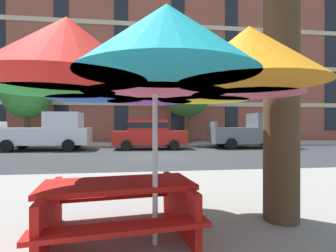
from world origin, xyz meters
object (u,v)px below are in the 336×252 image
(pickup_gray, at_px, (253,132))
(patio_umbrella, at_px, (155,70))
(street_tree_left, at_px, (26,95))
(street_tree_middle, at_px, (187,91))
(picnic_table, at_px, (118,205))
(pickup_white, at_px, (49,132))
(sedan_red, at_px, (149,133))

(pickup_gray, bearing_deg, patio_umbrella, -119.75)
(street_tree_left, relative_size, street_tree_middle, 0.87)
(street_tree_left, height_order, picnic_table, street_tree_left)
(street_tree_middle, xyz_separation_m, patio_umbrella, (-3.61, -15.77, -1.88))
(pickup_white, height_order, picnic_table, pickup_white)
(pickup_white, xyz_separation_m, street_tree_middle, (8.81, 3.07, 2.94))
(street_tree_left, bearing_deg, street_tree_middle, -1.50)
(sedan_red, distance_m, street_tree_middle, 5.26)
(sedan_red, height_order, pickup_gray, pickup_gray)
(sedan_red, distance_m, picnic_table, 12.45)
(sedan_red, xyz_separation_m, pickup_gray, (6.67, 0.00, 0.08))
(sedan_red, height_order, patio_umbrella, patio_umbrella)
(picnic_table, bearing_deg, pickup_gray, 58.21)
(pickup_white, height_order, street_tree_left, street_tree_left)
(sedan_red, xyz_separation_m, picnic_table, (-1.02, -12.40, -0.46))
(pickup_white, distance_m, pickup_gray, 12.46)
(street_tree_middle, height_order, picnic_table, street_tree_middle)
(sedan_red, xyz_separation_m, patio_umbrella, (-0.59, -12.70, 1.14))
(pickup_white, distance_m, street_tree_left, 4.91)
(patio_umbrella, bearing_deg, sedan_red, 87.34)
(pickup_gray, bearing_deg, pickup_white, 180.00)
(pickup_gray, height_order, street_tree_middle, street_tree_middle)
(sedan_red, height_order, street_tree_left, street_tree_left)
(pickup_white, distance_m, street_tree_middle, 9.79)
(pickup_white, height_order, sedan_red, pickup_white)
(pickup_gray, xyz_separation_m, picnic_table, (-7.69, -12.40, -0.54))
(pickup_gray, height_order, patio_umbrella, patio_umbrella)
(pickup_white, bearing_deg, pickup_gray, 0.00)
(sedan_red, relative_size, pickup_gray, 0.86)
(pickup_gray, relative_size, street_tree_middle, 0.86)
(pickup_gray, relative_size, picnic_table, 2.58)
(sedan_red, height_order, picnic_table, sedan_red)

